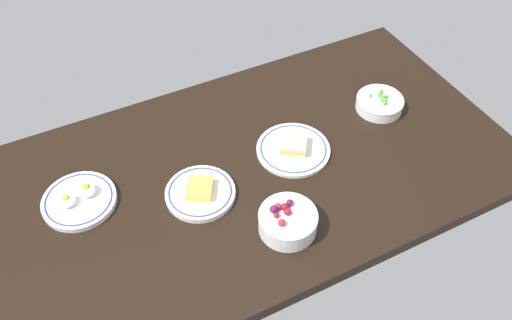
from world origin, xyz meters
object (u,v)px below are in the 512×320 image
(plate_cheese, at_px, (200,192))
(bowl_berries, at_px, (288,221))
(plate_eggs, at_px, (79,200))
(plate_sandwich, at_px, (293,148))
(bowl_peas, at_px, (380,103))

(plate_cheese, xyz_separation_m, bowl_berries, (0.16, -0.20, 0.02))
(bowl_berries, bearing_deg, plate_eggs, 144.78)
(plate_sandwich, bearing_deg, plate_cheese, -173.68)
(bowl_peas, bearing_deg, bowl_berries, -150.41)
(plate_sandwich, relative_size, bowl_berries, 1.42)
(plate_cheese, height_order, plate_eggs, plate_eggs)
(plate_sandwich, bearing_deg, bowl_peas, 6.78)
(bowl_peas, relative_size, bowl_berries, 0.98)
(plate_eggs, height_order, plate_sandwich, plate_eggs)
(plate_cheese, relative_size, bowl_berries, 1.25)
(bowl_peas, height_order, plate_cheese, bowl_peas)
(plate_eggs, relative_size, bowl_berries, 1.30)
(bowl_peas, distance_m, plate_cheese, 0.65)
(plate_cheese, height_order, bowl_berries, bowl_berries)
(plate_sandwich, distance_m, bowl_berries, 0.28)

